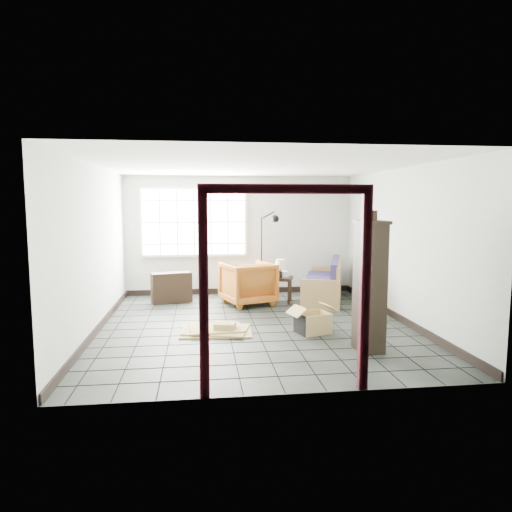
{
  "coord_description": "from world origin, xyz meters",
  "views": [
    {
      "loc": [
        -0.88,
        -7.29,
        2.01
      ],
      "look_at": [
        0.06,
        0.3,
        1.12
      ],
      "focal_mm": 32.0,
      "sensor_mm": 36.0,
      "label": 1
    }
  ],
  "objects": [
    {
      "name": "floor_lamp",
      "position": [
        0.51,
        1.91,
        0.99
      ],
      "size": [
        0.57,
        0.37,
        1.85
      ],
      "rotation": [
        0.0,
        0.0,
        0.39
      ],
      "color": "black",
      "rests_on": "ground"
    },
    {
      "name": "cardboard_pile",
      "position": [
        -0.63,
        -0.31,
        0.04
      ],
      "size": [
        1.14,
        0.93,
        0.16
      ],
      "rotation": [
        0.0,
        0.0,
        -0.12
      ],
      "color": "#A5894F",
      "rests_on": "ground"
    },
    {
      "name": "ground",
      "position": [
        0.0,
        0.0,
        0.0
      ],
      "size": [
        5.5,
        5.5,
        0.0
      ],
      "primitive_type": "plane",
      "color": "black",
      "rests_on": "ground"
    },
    {
      "name": "room_shell",
      "position": [
        0.0,
        0.03,
        1.68
      ],
      "size": [
        5.02,
        5.52,
        2.61
      ],
      "color": "#A6ACA5",
      "rests_on": "ground"
    },
    {
      "name": "side_table",
      "position": [
        0.73,
        1.7,
        0.43
      ],
      "size": [
        0.59,
        0.59,
        0.52
      ],
      "rotation": [
        0.0,
        0.0,
        -0.29
      ],
      "color": "black",
      "rests_on": "ground"
    },
    {
      "name": "armchair",
      "position": [
        0.05,
        1.59,
        0.47
      ],
      "size": [
        1.14,
        1.11,
        0.94
      ],
      "primitive_type": "imported",
      "rotation": [
        0.0,
        0.0,
        3.48
      ],
      "color": "#8D4814",
      "rests_on": "ground"
    },
    {
      "name": "console_shelf",
      "position": [
        -1.47,
        1.96,
        0.31
      ],
      "size": [
        0.84,
        0.5,
        0.62
      ],
      "rotation": [
        0.0,
        0.0,
        0.27
      ],
      "color": "black",
      "rests_on": "ground"
    },
    {
      "name": "tall_shelf",
      "position": [
        1.39,
        -1.45,
        0.9
      ],
      "size": [
        0.37,
        0.48,
        1.78
      ],
      "rotation": [
        0.0,
        0.0,
        0.0
      ],
      "color": "black",
      "rests_on": "ground"
    },
    {
      "name": "open_box",
      "position": [
        0.85,
        -0.52,
        0.16
      ],
      "size": [
        0.85,
        0.58,
        0.44
      ],
      "rotation": [
        0.0,
        0.0,
        0.29
      ],
      "color": "#A5894F",
      "rests_on": "ground"
    },
    {
      "name": "window_panel",
      "position": [
        -1.0,
        2.7,
        1.6
      ],
      "size": [
        2.32,
        0.08,
        1.52
      ],
      "color": "silver",
      "rests_on": "ground"
    },
    {
      "name": "pot",
      "position": [
        1.37,
        -1.47,
        1.84
      ],
      "size": [
        0.23,
        0.23,
        0.13
      ],
      "rotation": [
        0.0,
        0.0,
        0.4
      ],
      "color": "black",
      "rests_on": "tall_shelf"
    },
    {
      "name": "futon_sofa",
      "position": [
        1.69,
        1.76,
        0.31
      ],
      "size": [
        1.31,
        2.08,
        0.86
      ],
      "rotation": [
        0.0,
        0.0,
        -0.32
      ],
      "color": "olive",
      "rests_on": "ground"
    },
    {
      "name": "projector",
      "position": [
        0.73,
        1.73,
        0.58
      ],
      "size": [
        0.34,
        0.29,
        0.11
      ],
      "rotation": [
        0.0,
        0.0,
        0.2
      ],
      "color": "silver",
      "rests_on": "side_table"
    },
    {
      "name": "doorway_trim",
      "position": [
        0.0,
        -2.7,
        1.38
      ],
      "size": [
        1.8,
        0.08,
        2.2
      ],
      "color": "#3C0D16",
      "rests_on": "ground"
    },
    {
      "name": "table_lamp",
      "position": [
        0.71,
        1.64,
        0.78
      ],
      "size": [
        0.32,
        0.32,
        0.37
      ],
      "rotation": [
        0.0,
        0.0,
        -0.43
      ],
      "color": "black",
      "rests_on": "side_table"
    }
  ]
}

